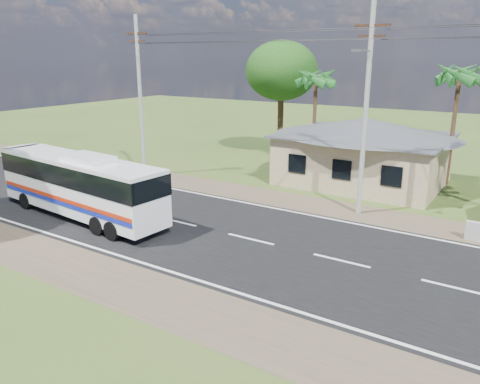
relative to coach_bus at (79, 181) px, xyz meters
The scene contains 8 objects.
ground 9.72m from the coach_bus, 13.10° to the left, with size 120.00×120.00×0.00m, color #334E1B.
road 9.72m from the coach_bus, 13.10° to the left, with size 120.00×16.00×0.03m.
house 18.31m from the coach_bus, 55.90° to the left, with size 12.40×10.00×5.00m.
utility_poles 15.20m from the coach_bus, 35.92° to the left, with size 32.80×2.22×11.00m.
palm_mid 23.90m from the coach_bus, 49.16° to the left, with size 2.80×2.80×8.20m.
palm_far 19.47m from the coach_bus, 73.84° to the left, with size 2.80×2.80×7.70m.
tree_behind_house 20.83m from the coach_bus, 86.42° to the left, with size 6.00×6.00×9.61m.
coach_bus is the anchor object (origin of this frame).
Camera 1 is at (10.66, -17.62, 8.38)m, focal length 35.00 mm.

